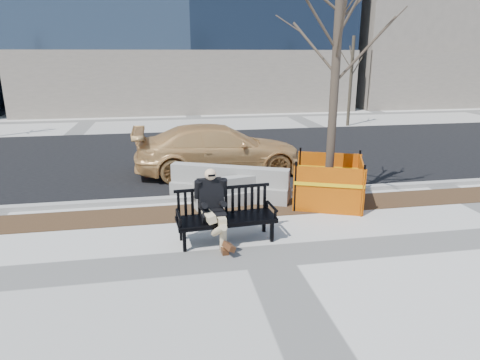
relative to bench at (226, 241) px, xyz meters
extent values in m
plane|color=beige|center=(0.67, -0.83, 0.00)|extent=(120.00, 120.00, 0.00)
cube|color=#47301C|center=(0.67, 1.77, 0.00)|extent=(40.00, 1.20, 0.02)
cube|color=black|center=(0.67, 7.97, 0.00)|extent=(60.00, 10.40, 0.01)
cube|color=#9E9B93|center=(0.67, 2.72, 0.06)|extent=(60.00, 0.25, 0.12)
imported|color=tan|center=(0.56, 5.25, 0.00)|extent=(5.49, 2.31, 1.58)
camera|label=1|loc=(-1.16, -8.07, 3.78)|focal=31.62mm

